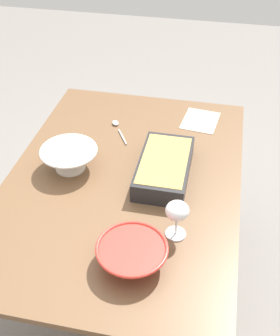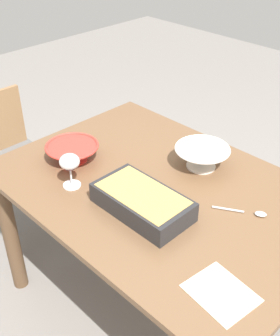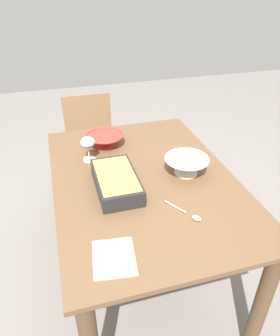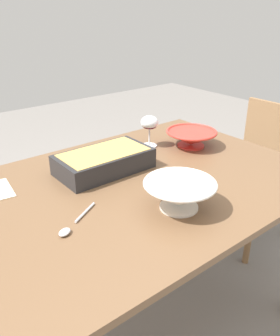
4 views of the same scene
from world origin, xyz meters
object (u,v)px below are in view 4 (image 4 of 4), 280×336
Objects in this scene: chair at (257,165)px; serving_spoon at (71,226)px; wine_glass at (149,124)px; dining_table at (139,212)px; casserole_dish at (104,160)px; small_bowl at (191,137)px; mixing_bowl at (180,194)px.

chair is 1.45m from serving_spoon.
chair is 5.57× the size of wine_glass.
casserole_dish reaches higher than dining_table.
serving_spoon is (-0.62, -0.37, -0.10)m from wine_glass.
small_bowl is (-0.62, -0.02, 0.32)m from chair.
chair is at bearing 19.83° from mixing_bowl.
serving_spoon is at bearing -137.68° from casserole_dish.
chair is 4.50× the size of serving_spoon.
wine_glass is at bearing 30.81° from serving_spoon.
mixing_bowl is at bearing -95.03° from dining_table.
casserole_dish is at bearing 108.21° from dining_table.
casserole_dish is (-0.32, -0.09, -0.06)m from wine_glass.
mixing_bowl reaches higher than small_bowl.
dining_table is 5.74× the size of small_bowl.
serving_spoon is (-0.77, -0.25, -0.04)m from small_bowl.
serving_spoon reaches higher than dining_table.
wine_glass is 0.34m from casserole_dish.
wine_glass is 0.57m from mixing_bowl.
dining_table is 5.70× the size of mixing_bowl.
mixing_bowl is 0.57m from small_bowl.
dining_table is 9.12× the size of wine_glass.
chair is at bearing -0.72° from casserole_dish.
mixing_bowl is 1.01× the size of small_bowl.
mixing_bowl reaches higher than dining_table.
chair reaches higher than dining_table.
wine_glass is 0.63× the size of small_bowl.
dining_table is 0.31m from mixing_bowl.
small_bowl is (0.42, 0.13, 0.18)m from dining_table.
mixing_bowl reaches higher than casserole_dish.
serving_spoon is at bearing -162.40° from small_bowl.
casserole_dish is at bearing 94.64° from mixing_bowl.
wine_glass reaches higher than chair.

